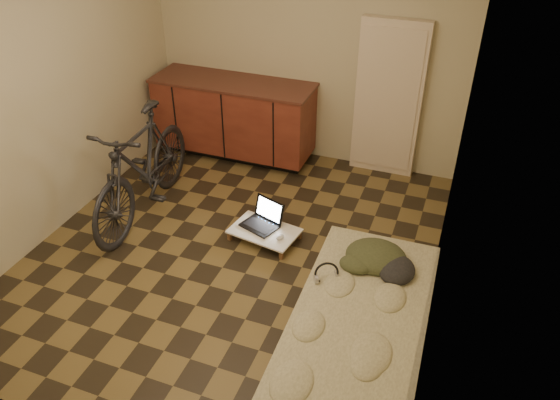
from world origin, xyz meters
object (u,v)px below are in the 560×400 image
at_px(lap_desk, 264,231).
at_px(bicycle, 141,162).
at_px(laptop, 263,220).
at_px(futon, 359,323).

bearing_deg(lap_desk, bicycle, -170.42).
bearing_deg(bicycle, laptop, 0.77).
bearing_deg(futon, lap_desk, 142.42).
distance_m(lap_desk, laptop, 0.12).
height_order(bicycle, lap_desk, bicycle).
height_order(lap_desk, laptop, laptop).
bearing_deg(lap_desk, laptop, 128.79).
bearing_deg(futon, bicycle, 159.93).
relative_size(bicycle, futon, 0.89).
xyz_separation_m(bicycle, laptop, (1.21, 0.09, -0.44)).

